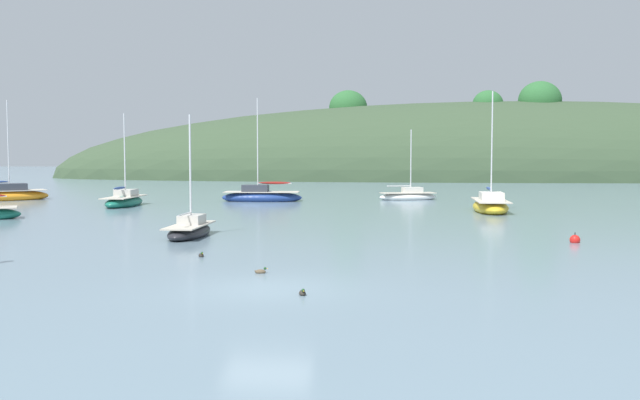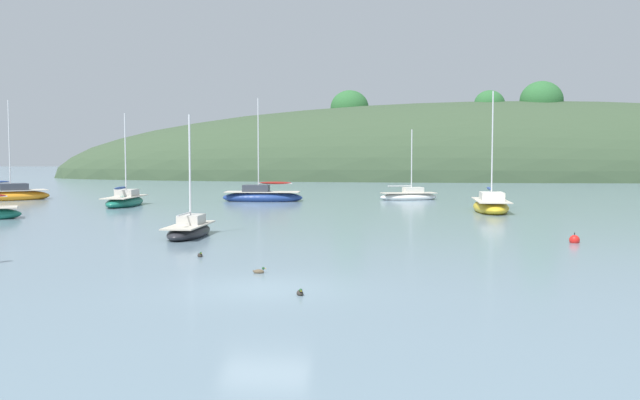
% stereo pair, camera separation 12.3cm
% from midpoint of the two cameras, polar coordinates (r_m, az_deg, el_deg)
% --- Properties ---
extents(ground_plane, '(400.00, 400.00, 0.00)m').
position_cam_midpoint_polar(ground_plane, '(19.70, -4.53, -7.27)').
color(ground_plane, slate).
extents(far_shoreline_hill, '(150.00, 36.00, 28.01)m').
position_cam_midpoint_polar(far_shoreline_hill, '(114.40, 15.41, 1.76)').
color(far_shoreline_hill, '#384C33').
rests_on(far_shoreline_hill, ground).
extents(sailboat_teal_outer, '(2.56, 6.63, 8.15)m').
position_cam_midpoint_polar(sailboat_teal_outer, '(47.24, 13.78, -0.45)').
color(sailboat_teal_outer, gold).
rests_on(sailboat_teal_outer, ground).
extents(sailboat_cream_ketch, '(1.65, 4.59, 5.78)m').
position_cam_midpoint_polar(sailboat_cream_ketch, '(32.49, -10.77, -2.44)').
color(sailboat_cream_ketch, '#232328').
rests_on(sailboat_cream_ketch, ground).
extents(sailboat_yellow_far, '(6.59, 2.41, 8.58)m').
position_cam_midpoint_polar(sailboat_yellow_far, '(56.46, -4.92, 0.31)').
color(sailboat_yellow_far, navy).
rests_on(sailboat_yellow_far, ground).
extents(sailboat_red_portside, '(6.88, 6.07, 8.54)m').
position_cam_midpoint_polar(sailboat_red_portside, '(63.10, -24.51, 0.36)').
color(sailboat_red_portside, orange).
rests_on(sailboat_red_portside, ground).
extents(sailboat_white_near, '(5.19, 2.94, 6.06)m').
position_cam_midpoint_polar(sailboat_white_near, '(58.57, 7.22, 0.33)').
color(sailboat_white_near, white).
rests_on(sailboat_white_near, ground).
extents(sailboat_black_sloop, '(2.04, 5.83, 7.02)m').
position_cam_midpoint_polar(sailboat_black_sloop, '(53.04, -15.87, -0.08)').
color(sailboat_black_sloop, '#196B56').
rests_on(sailboat_black_sloop, ground).
extents(mooring_buoy_inner, '(0.44, 0.44, 0.54)m').
position_cam_midpoint_polar(mooring_buoy_inner, '(31.61, 20.14, -3.10)').
color(mooring_buoy_inner, red).
rests_on(mooring_buoy_inner, ground).
extents(duck_lead, '(0.31, 0.41, 0.24)m').
position_cam_midpoint_polar(duck_lead, '(26.01, -9.89, -4.51)').
color(duck_lead, '#2D2823').
rests_on(duck_lead, ground).
extents(duck_lone_left, '(0.43, 0.21, 0.24)m').
position_cam_midpoint_polar(duck_lone_left, '(22.19, -5.06, -5.89)').
color(duck_lone_left, brown).
rests_on(duck_lone_left, ground).
extents(duck_trailing, '(0.26, 0.42, 0.24)m').
position_cam_midpoint_polar(duck_trailing, '(18.74, -1.65, -7.66)').
color(duck_trailing, '#2D2823').
rests_on(duck_trailing, ground).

